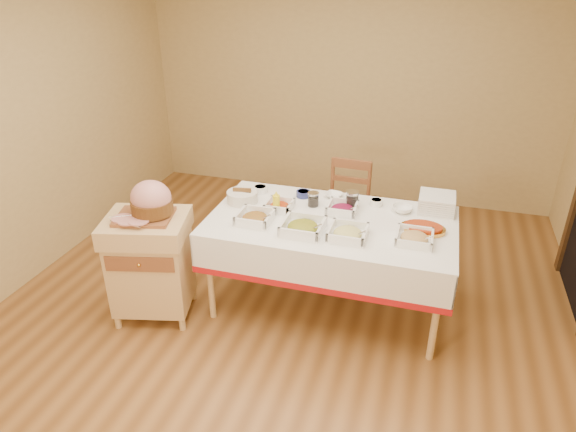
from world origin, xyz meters
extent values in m
plane|color=brown|center=(0.00, 0.00, 0.00)|extent=(5.00, 5.00, 0.00)
plane|color=tan|center=(0.00, 2.50, 1.30)|extent=(4.50, 0.00, 4.50)
plane|color=tan|center=(-2.25, 0.00, 1.30)|extent=(0.00, 5.00, 5.00)
cube|color=#DAB378|center=(0.30, 0.30, 0.73)|extent=(1.80, 1.00, 0.04)
cylinder|color=#DAB378|center=(-0.52, -0.12, 0.35)|extent=(0.05, 0.05, 0.71)
cylinder|color=#DAB378|center=(-0.52, 0.72, 0.35)|extent=(0.05, 0.05, 0.71)
cylinder|color=#DAB378|center=(1.12, -0.12, 0.35)|extent=(0.05, 0.05, 0.71)
cylinder|color=#DAB378|center=(1.12, 0.72, 0.35)|extent=(0.05, 0.05, 0.71)
cube|color=white|center=(0.30, 0.30, 0.76)|extent=(1.82, 1.02, 0.01)
cube|color=#DAB378|center=(-0.96, -0.20, 0.39)|extent=(0.64, 0.57, 0.59)
cube|color=#DAB378|center=(-0.96, -0.20, 0.76)|extent=(0.69, 0.62, 0.15)
cube|color=brown|center=(-0.96, -0.43, 0.59)|extent=(0.48, 0.13, 0.12)
sphere|color=gold|center=(-0.96, -0.44, 0.59)|extent=(0.03, 0.03, 0.03)
cylinder|color=#DAB378|center=(-1.21, -0.39, 0.05)|extent=(0.05, 0.05, 0.10)
cylinder|color=#DAB378|center=(-1.21, 0.00, 0.05)|extent=(0.05, 0.05, 0.10)
cylinder|color=#DAB378|center=(-0.72, -0.39, 0.05)|extent=(0.05, 0.05, 0.10)
cylinder|color=#DAB378|center=(-0.72, 0.00, 0.05)|extent=(0.05, 0.05, 0.10)
cube|color=brown|center=(0.26, 1.09, 0.44)|extent=(0.42, 0.40, 0.03)
cylinder|color=brown|center=(0.08, 0.93, 0.21)|extent=(0.03, 0.03, 0.43)
cylinder|color=brown|center=(0.10, 1.27, 0.21)|extent=(0.03, 0.03, 0.43)
cylinder|color=brown|center=(0.43, 0.91, 0.21)|extent=(0.03, 0.03, 0.43)
cylinder|color=brown|center=(0.44, 1.25, 0.21)|extent=(0.03, 0.03, 0.43)
cylinder|color=brown|center=(0.10, 1.27, 0.66)|extent=(0.03, 0.03, 0.46)
cylinder|color=brown|center=(0.44, 1.25, 0.66)|extent=(0.03, 0.03, 0.46)
cube|color=brown|center=(0.27, 1.26, 0.85)|extent=(0.36, 0.05, 0.09)
cube|color=brown|center=(-0.96, -0.20, 0.85)|extent=(0.39, 0.31, 0.02)
ellipsoid|color=tan|center=(-0.91, -0.16, 0.98)|extent=(0.29, 0.26, 0.25)
cylinder|color=#5B3614|center=(-0.91, -0.16, 0.92)|extent=(0.30, 0.30, 0.10)
cube|color=silver|center=(-1.01, -0.35, 0.86)|extent=(0.25, 0.11, 0.00)
cylinder|color=silver|center=(-1.04, -0.25, 0.87)|extent=(0.29, 0.08, 0.01)
cube|color=white|center=(-0.23, 0.11, 0.77)|extent=(0.25, 0.25, 0.02)
ellipsoid|color=red|center=(-0.23, 0.11, 0.79)|extent=(0.19, 0.19, 0.07)
cylinder|color=silver|center=(-0.18, 0.08, 0.80)|extent=(0.15, 0.01, 0.11)
cube|color=white|center=(0.14, 0.07, 0.77)|extent=(0.29, 0.29, 0.02)
ellipsoid|color=#BB7F18|center=(0.14, 0.07, 0.80)|extent=(0.22, 0.22, 0.08)
cylinder|color=silver|center=(0.21, 0.04, 0.80)|extent=(0.16, 0.01, 0.12)
cube|color=white|center=(0.46, 0.07, 0.77)|extent=(0.26, 0.26, 0.02)
ellipsoid|color=#CEC96E|center=(0.46, 0.07, 0.79)|extent=(0.20, 0.20, 0.07)
cylinder|color=silver|center=(0.52, 0.05, 0.80)|extent=(0.15, 0.01, 0.11)
cube|color=white|center=(0.91, 0.15, 0.77)|extent=(0.25, 0.25, 0.01)
ellipsoid|color=tan|center=(0.91, 0.15, 0.79)|extent=(0.19, 0.19, 0.07)
cylinder|color=silver|center=(0.97, 0.12, 0.79)|extent=(0.13, 0.01, 0.09)
cube|color=white|center=(-0.13, 0.36, 0.77)|extent=(0.20, 0.20, 0.01)
ellipsoid|color=#B4360D|center=(-0.13, 0.36, 0.79)|extent=(0.15, 0.15, 0.05)
cylinder|color=silver|center=(-0.08, 0.34, 0.79)|extent=(0.13, 0.01, 0.10)
cube|color=white|center=(0.35, 0.45, 0.77)|extent=(0.22, 0.22, 0.02)
ellipsoid|color=maroon|center=(0.35, 0.45, 0.79)|extent=(0.17, 0.17, 0.06)
cylinder|color=silver|center=(0.40, 0.42, 0.80)|extent=(0.15, 0.01, 0.11)
cylinder|color=white|center=(-0.37, 0.62, 0.79)|extent=(0.12, 0.12, 0.05)
cylinder|color=black|center=(-0.37, 0.62, 0.80)|extent=(0.09, 0.09, 0.02)
cylinder|color=navy|center=(-0.01, 0.64, 0.78)|extent=(0.11, 0.11, 0.05)
cylinder|color=maroon|center=(-0.01, 0.64, 0.80)|extent=(0.09, 0.09, 0.02)
cylinder|color=white|center=(0.58, 0.65, 0.78)|extent=(0.10, 0.10, 0.05)
cylinder|color=#B4360D|center=(0.58, 0.65, 0.80)|extent=(0.08, 0.08, 0.02)
imported|color=white|center=(0.23, 0.70, 0.78)|extent=(0.17, 0.17, 0.03)
imported|color=white|center=(0.79, 0.59, 0.78)|extent=(0.20, 0.20, 0.05)
cylinder|color=silver|center=(0.11, 0.50, 0.81)|extent=(0.08, 0.08, 0.10)
cylinder|color=silver|center=(0.11, 0.50, 0.87)|extent=(0.09, 0.09, 0.01)
cylinder|color=black|center=(0.11, 0.50, 0.80)|extent=(0.07, 0.07, 0.07)
cylinder|color=silver|center=(0.41, 0.56, 0.82)|extent=(0.10, 0.10, 0.12)
cylinder|color=silver|center=(0.41, 0.56, 0.88)|extent=(0.10, 0.10, 0.01)
cylinder|color=black|center=(0.41, 0.56, 0.80)|extent=(0.08, 0.08, 0.09)
cylinder|color=yellow|center=(-0.13, 0.31, 0.83)|extent=(0.06, 0.06, 0.14)
cone|color=yellow|center=(-0.13, 0.31, 0.92)|extent=(0.04, 0.04, 0.03)
cylinder|color=silver|center=(-0.45, 0.41, 0.80)|extent=(0.25, 0.25, 0.09)
cube|color=white|center=(1.04, 0.68, 0.77)|extent=(0.27, 0.27, 0.01)
cube|color=white|center=(1.04, 0.68, 0.78)|extent=(0.27, 0.27, 0.01)
cube|color=white|center=(1.04, 0.68, 0.80)|extent=(0.27, 0.27, 0.01)
cube|color=white|center=(1.04, 0.68, 0.82)|extent=(0.27, 0.27, 0.01)
cube|color=white|center=(1.04, 0.68, 0.83)|extent=(0.27, 0.27, 0.01)
cube|color=white|center=(1.04, 0.68, 0.85)|extent=(0.27, 0.27, 0.01)
cube|color=white|center=(1.04, 0.68, 0.87)|extent=(0.27, 0.27, 0.01)
cube|color=white|center=(1.04, 0.68, 0.88)|extent=(0.27, 0.27, 0.01)
ellipsoid|color=gold|center=(0.96, 0.32, 0.77)|extent=(0.32, 0.23, 0.03)
ellipsoid|color=#A53511|center=(0.96, 0.32, 0.79)|extent=(0.27, 0.19, 0.03)
camera|label=1|loc=(0.96, -3.04, 2.51)|focal=32.00mm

